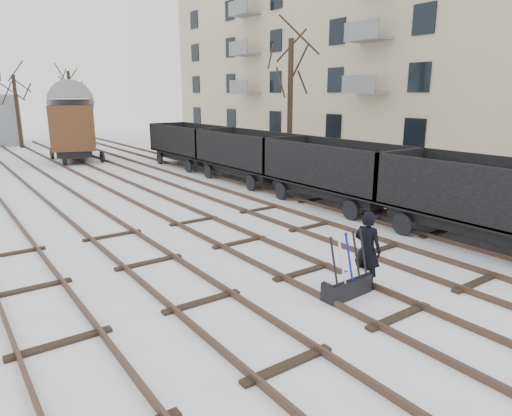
# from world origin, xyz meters

# --- Properties ---
(ground) EXTENTS (120.00, 120.00, 0.00)m
(ground) POSITION_xyz_m (0.00, 0.00, 0.00)
(ground) COLOR white
(ground) RESTS_ON ground
(tracks) EXTENTS (13.90, 52.00, 0.16)m
(tracks) POSITION_xyz_m (-0.00, 13.67, 0.07)
(tracks) COLOR black
(tracks) RESTS_ON ground
(apartment_block) EXTENTS (10.12, 45.00, 16.10)m
(apartment_block) POSITION_xyz_m (19.95, 14.00, 8.05)
(apartment_block) COLOR beige
(apartment_block) RESTS_ON ground
(ground_frame) EXTENTS (1.32, 0.48, 1.49)m
(ground_frame) POSITION_xyz_m (-0.12, -1.63, 0.28)
(ground_frame) COLOR black
(ground_frame) RESTS_ON ground
(worker) EXTENTS (0.58, 0.77, 1.89)m
(worker) POSITION_xyz_m (0.63, -1.53, 0.95)
(worker) COLOR black
(worker) RESTS_ON ground
(freight_wagon_a) EXTENTS (2.57, 6.42, 2.62)m
(freight_wagon_a) POSITION_xyz_m (6.00, -1.48, 1.00)
(freight_wagon_a) COLOR black
(freight_wagon_a) RESTS_ON ground
(freight_wagon_b) EXTENTS (2.57, 6.42, 2.62)m
(freight_wagon_b) POSITION_xyz_m (6.00, 4.92, 1.00)
(freight_wagon_b) COLOR black
(freight_wagon_b) RESTS_ON ground
(freight_wagon_c) EXTENTS (2.57, 6.42, 2.62)m
(freight_wagon_c) POSITION_xyz_m (6.00, 11.32, 1.00)
(freight_wagon_c) COLOR black
(freight_wagon_c) RESTS_ON ground
(freight_wagon_d) EXTENTS (2.57, 6.42, 2.62)m
(freight_wagon_d) POSITION_xyz_m (6.00, 17.72, 1.00)
(freight_wagon_d) COLOR black
(freight_wagon_d) RESTS_ON ground
(box_van_wagon) EXTENTS (4.41, 6.15, 4.23)m
(box_van_wagon) POSITION_xyz_m (0.77, 24.58, 2.47)
(box_van_wagon) COLOR black
(box_van_wagon) RESTS_ON ground
(tree_near) EXTENTS (0.30, 0.30, 7.39)m
(tree_near) POSITION_xyz_m (9.01, 11.47, 3.70)
(tree_near) COLOR black
(tree_near) RESTS_ON ground
(tree_far_left) EXTENTS (0.30, 0.30, 6.07)m
(tree_far_left) POSITION_xyz_m (-0.94, 35.51, 3.04)
(tree_far_left) COLOR black
(tree_far_left) RESTS_ON ground
(tree_far_right) EXTENTS (0.30, 0.30, 6.63)m
(tree_far_right) POSITION_xyz_m (4.32, 38.89, 3.32)
(tree_far_right) COLOR black
(tree_far_right) RESTS_ON ground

